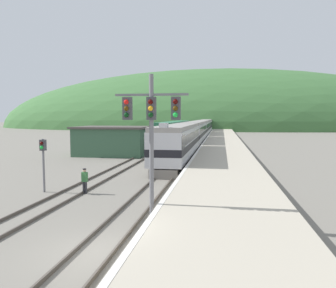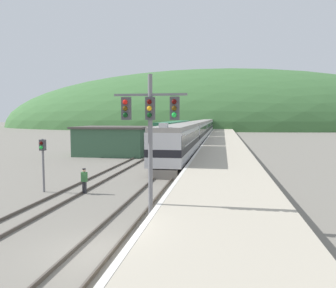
{
  "view_description": "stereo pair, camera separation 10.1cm",
  "coord_description": "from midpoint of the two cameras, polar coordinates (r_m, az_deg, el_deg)",
  "views": [
    {
      "loc": [
        4.48,
        -10.97,
        4.93
      ],
      "look_at": [
        -0.39,
        18.75,
        2.4
      ],
      "focal_mm": 35.0,
      "sensor_mm": 36.0,
      "label": 1
    },
    {
      "loc": [
        4.58,
        -10.96,
        4.93
      ],
      "look_at": [
        -0.39,
        18.75,
        2.4
      ],
      "focal_mm": 35.0,
      "sensor_mm": 36.0,
      "label": 2
    }
  ],
  "objects": [
    {
      "name": "siding_train",
      "position": [
        67.17,
        1.36,
        2.33
      ],
      "size": [
        2.9,
        30.55,
        3.95
      ],
      "color": "black",
      "rests_on": "ground"
    },
    {
      "name": "platform",
      "position": [
        61.13,
        9.62,
        0.56
      ],
      "size": [
        6.04,
        140.0,
        0.98
      ],
      "color": "#B2A893",
      "rests_on": "ground"
    },
    {
      "name": "signal_mast_main",
      "position": [
        14.59,
        -2.93,
        3.59
      ],
      "size": [
        3.3,
        0.42,
        6.79
      ],
      "color": "slate",
      "rests_on": "ground"
    },
    {
      "name": "track_worker",
      "position": [
        21.7,
        -14.25,
        -6.01
      ],
      "size": [
        0.39,
        0.28,
        1.63
      ],
      "color": "#2D2D33",
      "rests_on": "ground"
    },
    {
      "name": "carriage_fifth",
      "position": [
        119.16,
        7.33,
        3.45
      ],
      "size": [
        2.97,
        20.35,
        4.07
      ],
      "color": "black",
      "rests_on": "ground"
    },
    {
      "name": "ground_plane",
      "position": [
        12.85,
        -12.58,
        -17.88
      ],
      "size": [
        500.0,
        500.0,
        0.0
      ],
      "primitive_type": "plane",
      "color": "slate"
    },
    {
      "name": "station_shed",
      "position": [
        42.63,
        -9.38,
        0.59
      ],
      "size": [
        9.17,
        6.96,
        3.67
      ],
      "color": "#385B42",
      "rests_on": "ground"
    },
    {
      "name": "carriage_second",
      "position": [
        55.61,
        4.81,
        1.98
      ],
      "size": [
        2.97,
        20.35,
        4.07
      ],
      "color": "black",
      "rests_on": "ground"
    },
    {
      "name": "carriage_fourth",
      "position": [
        97.95,
        6.85,
        3.18
      ],
      "size": [
        2.97,
        20.35,
        4.07
      ],
      "color": "black",
      "rests_on": "ground"
    },
    {
      "name": "distant_hills",
      "position": [
        150.11,
        7.77,
        2.87
      ],
      "size": [
        199.3,
        89.68,
        51.23
      ],
      "color": "#3D6B38",
      "rests_on": "ground"
    },
    {
      "name": "track_siding",
      "position": [
        81.66,
        2.8,
        1.39
      ],
      "size": [
        1.52,
        180.0,
        0.16
      ],
      "color": "#4C443D",
      "rests_on": "ground"
    },
    {
      "name": "track_main",
      "position": [
        81.24,
        6.28,
        1.35
      ],
      "size": [
        1.52,
        180.0,
        0.16
      ],
      "color": "#4C443D",
      "rests_on": "ground"
    },
    {
      "name": "carriage_third",
      "position": [
        76.76,
        6.11,
        2.74
      ],
      "size": [
        2.97,
        20.35,
        4.07
      ],
      "color": "black",
      "rests_on": "ground"
    },
    {
      "name": "express_train_lead_car",
      "position": [
        34.74,
        1.97,
        0.34
      ],
      "size": [
        2.98,
        19.46,
        4.43
      ],
      "color": "black",
      "rests_on": "ground"
    },
    {
      "name": "signal_post_siding",
      "position": [
        22.71,
        -20.87,
        -1.61
      ],
      "size": [
        0.36,
        0.42,
        3.49
      ],
      "color": "slate",
      "rests_on": "ground"
    }
  ]
}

